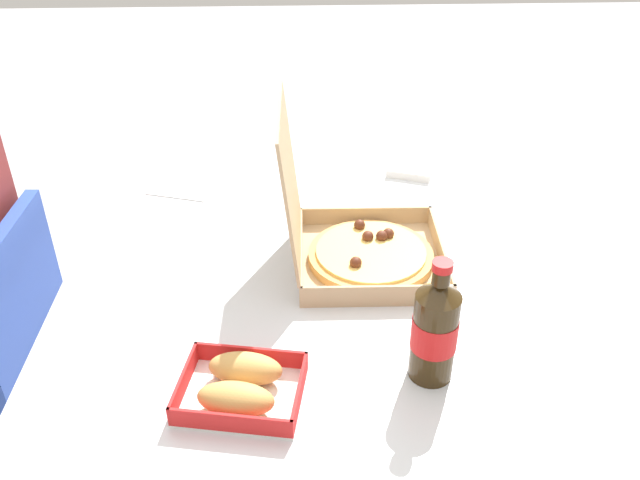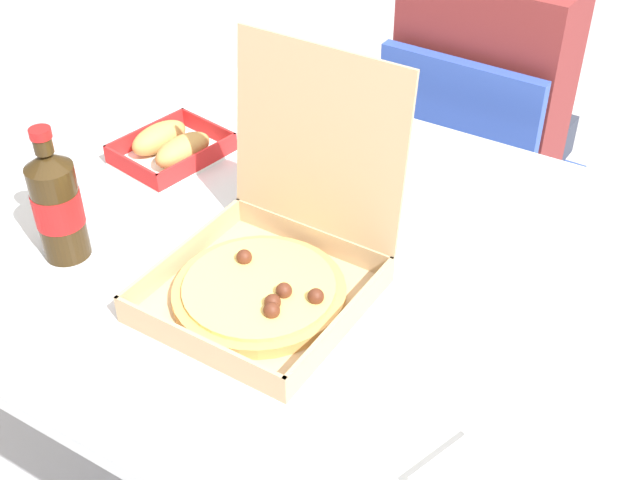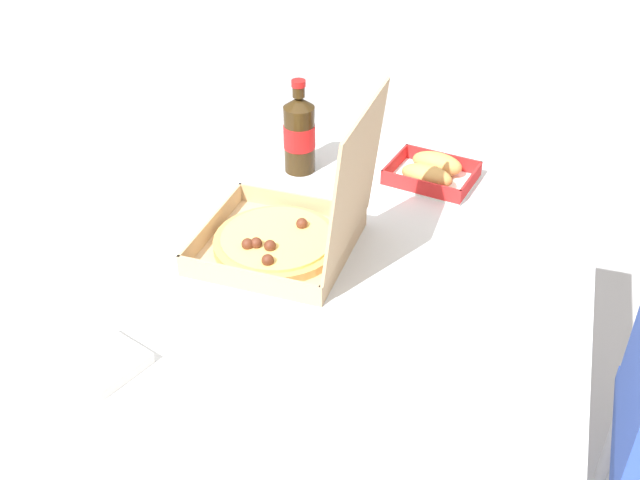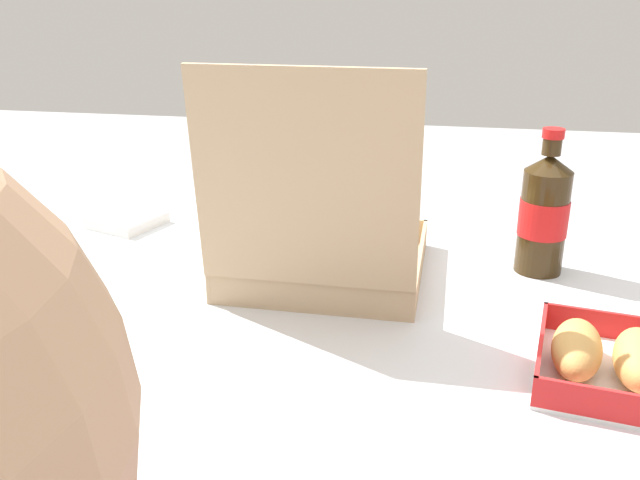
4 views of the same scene
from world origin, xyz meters
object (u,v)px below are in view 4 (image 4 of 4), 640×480
at_px(napkin_pile, 127,220).
at_px(pizza_box_open, 323,250).
at_px(cola_bottle, 544,213).
at_px(bread_side_box, 607,358).

bearing_deg(napkin_pile, pizza_box_open, 156.45).
xyz_separation_m(pizza_box_open, napkin_pile, (0.40, -0.17, -0.04)).
height_order(pizza_box_open, cola_bottle, pizza_box_open).
distance_m(pizza_box_open, napkin_pile, 0.44).
distance_m(cola_bottle, napkin_pile, 0.73).
distance_m(bread_side_box, napkin_pile, 0.86).
bearing_deg(napkin_pile, cola_bottle, 173.63).
height_order(pizza_box_open, napkin_pile, pizza_box_open).
bearing_deg(pizza_box_open, cola_bottle, -163.87).
bearing_deg(napkin_pile, bread_side_box, 153.15).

